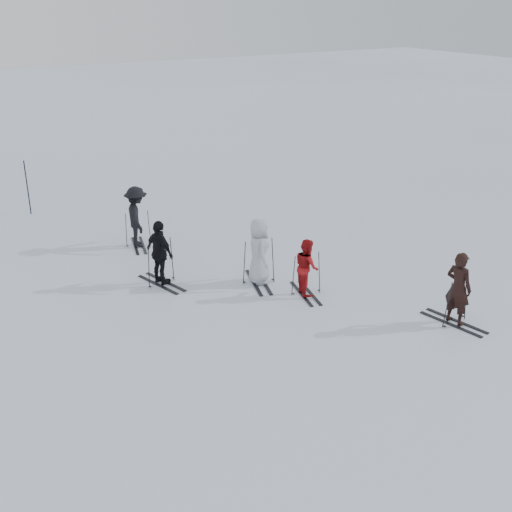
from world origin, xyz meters
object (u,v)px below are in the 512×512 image
at_px(skier_uphill_far, 137,217).
at_px(piste_marker, 27,188).
at_px(skier_near_dark, 458,289).
at_px(skier_red, 307,268).
at_px(skier_grey, 259,252).
at_px(skier_uphill_left, 160,254).

distance_m(skier_uphill_far, piste_marker, 5.54).
xyz_separation_m(skier_near_dark, skier_uphill_far, (-4.82, 8.84, 0.04)).
distance_m(skier_near_dark, skier_red, 3.91).
distance_m(skier_near_dark, piste_marker, 15.60).
xyz_separation_m(skier_red, piste_marker, (-4.88, 10.68, 0.23)).
bearing_deg(skier_uphill_far, skier_grey, -142.47).
bearing_deg(skier_uphill_far, skier_red, -140.88).
bearing_deg(piste_marker, skier_uphill_far, -65.92).
bearing_deg(skier_red, skier_uphill_far, 38.84).
bearing_deg(skier_uphill_far, piste_marker, 38.23).
relative_size(skier_uphill_far, piste_marker, 0.97).
xyz_separation_m(skier_grey, piste_marker, (-4.14, 9.41, 0.07)).
distance_m(skier_red, skier_grey, 1.47).
xyz_separation_m(skier_uphill_left, piste_marker, (-1.77, 8.10, 0.09)).
xyz_separation_m(skier_grey, skier_uphill_far, (-1.89, 4.36, 0.04)).
distance_m(skier_near_dark, skier_grey, 5.36).
bearing_deg(skier_red, skier_grey, 44.05).
distance_m(skier_grey, piste_marker, 10.29).
height_order(skier_grey, piste_marker, piste_marker).
bearing_deg(skier_grey, piste_marker, 40.83).
bearing_deg(piste_marker, skier_uphill_left, -77.69).
bearing_deg(skier_uphill_left, piste_marker, -2.55).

